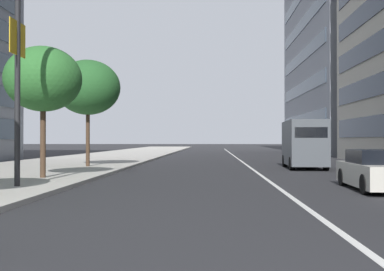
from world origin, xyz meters
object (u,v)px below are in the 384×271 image
at_px(car_far_down_avenue, 378,171).
at_px(street_tree_near_plaza_corner, 43,79).
at_px(delivery_van_ahead, 304,143).
at_px(street_lamp_with_banners, 27,43).
at_px(street_tree_far_plaza, 88,88).

xyz_separation_m(car_far_down_avenue, street_tree_near_plaza_corner, (2.94, 12.11, 3.42)).
distance_m(delivery_van_ahead, street_tree_near_plaza_corner, 15.28).
height_order(street_lamp_with_banners, street_tree_near_plaza_corner, street_lamp_with_banners).
xyz_separation_m(delivery_van_ahead, street_lamp_with_banners, (-12.82, 11.21, 3.31)).
distance_m(street_tree_near_plaza_corner, street_tree_far_plaza, 8.42).
bearing_deg(car_far_down_avenue, delivery_van_ahead, 2.61).
xyz_separation_m(car_far_down_avenue, street_lamp_with_banners, (-0.71, 11.37, 4.14)).
relative_size(street_lamp_with_banners, street_tree_near_plaza_corner, 1.46).
distance_m(street_lamp_with_banners, street_tree_near_plaza_corner, 3.79).
distance_m(street_lamp_with_banners, street_tree_far_plaza, 12.09).
relative_size(delivery_van_ahead, street_tree_far_plaza, 0.85).
height_order(street_tree_near_plaza_corner, street_tree_far_plaza, street_tree_far_plaza).
bearing_deg(car_far_down_avenue, street_tree_near_plaza_corner, 78.22).
xyz_separation_m(delivery_van_ahead, street_tree_near_plaza_corner, (-9.17, 11.95, 2.59)).
bearing_deg(car_far_down_avenue, street_tree_far_plaza, 49.54).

